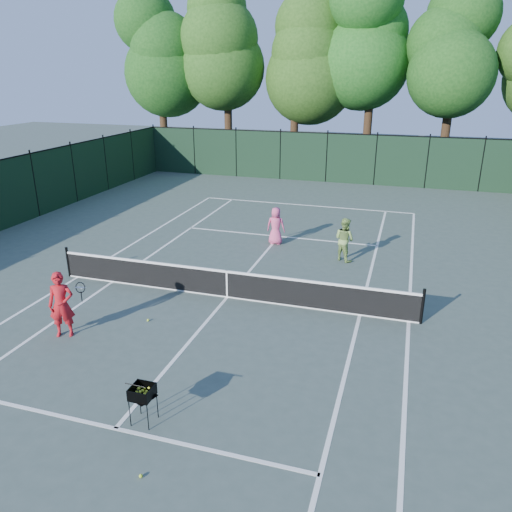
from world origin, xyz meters
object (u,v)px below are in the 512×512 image
(coach, at_px, (62,305))
(player_pink, at_px, (276,226))
(loose_ball_near_cart, at_px, (141,476))
(player_green, at_px, (344,239))
(ball_hopper, at_px, (142,392))
(loose_ball_midcourt, at_px, (148,320))

(coach, xyz_separation_m, player_pink, (3.43, 8.95, -0.14))
(loose_ball_near_cart, bearing_deg, coach, 139.01)
(player_green, distance_m, ball_hopper, 10.73)
(player_pink, bearing_deg, loose_ball_midcourt, 75.55)
(player_pink, xyz_separation_m, ball_hopper, (0.35, -11.47, -0.06))
(player_green, xyz_separation_m, loose_ball_near_cart, (-1.90, -11.76, -0.78))
(player_pink, bearing_deg, ball_hopper, 89.93)
(coach, bearing_deg, player_green, 26.90)
(coach, relative_size, loose_ball_midcourt, 26.58)
(player_green, xyz_separation_m, ball_hopper, (-2.57, -10.42, -0.11))
(coach, distance_m, loose_ball_near_cart, 5.96)
(coach, relative_size, ball_hopper, 2.15)
(player_pink, height_order, loose_ball_midcourt, player_pink)
(player_pink, relative_size, player_green, 0.94)
(player_green, relative_size, loose_ball_midcourt, 24.01)
(player_pink, relative_size, loose_ball_near_cart, 22.47)
(coach, relative_size, loose_ball_near_cart, 26.58)
(player_pink, height_order, player_green, player_green)
(player_green, distance_m, loose_ball_near_cart, 11.94)
(loose_ball_midcourt, bearing_deg, player_green, 54.77)
(coach, height_order, ball_hopper, coach)
(player_pink, relative_size, ball_hopper, 1.82)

